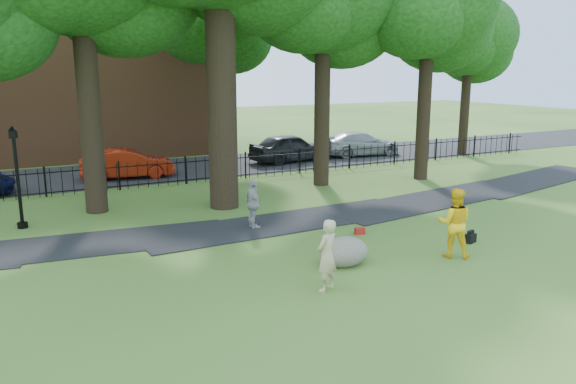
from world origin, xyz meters
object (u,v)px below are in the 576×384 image
boulder (344,250)px  red_sedan (127,164)px  woman (327,255)px  man (454,223)px  lamppost (18,179)px

boulder → red_sedan: red_sedan is taller
woman → boulder: size_ratio=1.26×
man → red_sedan: bearing=-30.7°
woman → red_sedan: (-1.36, 16.55, -0.16)m
woman → red_sedan: bearing=-109.6°
woman → red_sedan: 16.61m
woman → man: bearing=162.2°
man → boulder: (-3.12, 0.85, -0.58)m
boulder → red_sedan: size_ratio=0.32×
woman → red_sedan: woman is taller
boulder → lamppost: size_ratio=0.41×
red_sedan → boulder: bearing=-162.6°
woman → lamppost: bearing=-80.2°
man → boulder: size_ratio=1.41×
boulder → lamppost: bearing=134.0°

